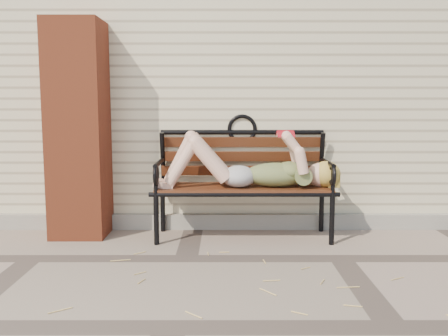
{
  "coord_description": "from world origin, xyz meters",
  "views": [
    {
      "loc": [
        -0.95,
        -3.9,
        1.24
      ],
      "look_at": [
        -0.94,
        0.44,
        0.68
      ],
      "focal_mm": 40.0,
      "sensor_mm": 36.0,
      "label": 1
    }
  ],
  "objects": [
    {
      "name": "ground",
      "position": [
        0.0,
        0.0,
        0.0
      ],
      "size": [
        80.0,
        80.0,
        0.0
      ],
      "primitive_type": "plane",
      "color": "gray",
      "rests_on": "ground"
    },
    {
      "name": "garden_bench",
      "position": [
        -0.77,
        0.75,
        0.64
      ],
      "size": [
        1.76,
        0.7,
        1.14
      ],
      "color": "black",
      "rests_on": "ground"
    },
    {
      "name": "reading_woman",
      "position": [
        -0.75,
        0.61,
        0.68
      ],
      "size": [
        1.66,
        0.38,
        0.52
      ],
      "color": "#0A3B4B",
      "rests_on": "ground"
    },
    {
      "name": "brick_pillar",
      "position": [
        -2.3,
        0.75,
        1.0
      ],
      "size": [
        0.5,
        0.5,
        2.0
      ],
      "primitive_type": "cube",
      "color": "#973E22",
      "rests_on": "ground"
    },
    {
      "name": "straw_scatter",
      "position": [
        -0.48,
        -0.7,
        0.01
      ],
      "size": [
        2.08,
        1.63,
        0.01
      ],
      "color": "#E4C16F",
      "rests_on": "ground"
    },
    {
      "name": "house_wall",
      "position": [
        0.0,
        3.0,
        1.5
      ],
      "size": [
        8.0,
        4.0,
        3.0
      ],
      "primitive_type": "cube",
      "color": "beige",
      "rests_on": "ground"
    },
    {
      "name": "foundation_strip",
      "position": [
        0.0,
        0.97,
        0.07
      ],
      "size": [
        8.0,
        0.1,
        0.15
      ],
      "primitive_type": "cube",
      "color": "#9F9B8F",
      "rests_on": "ground"
    }
  ]
}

